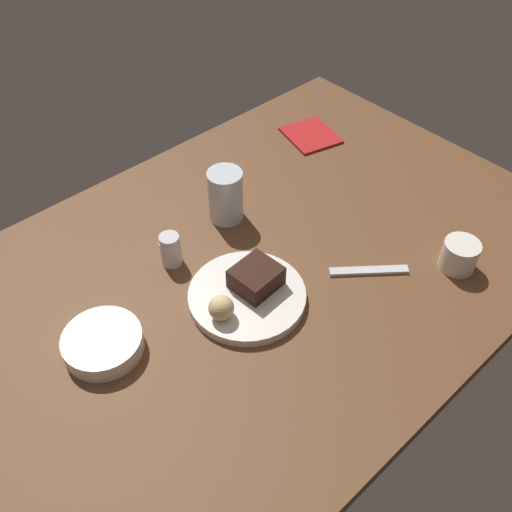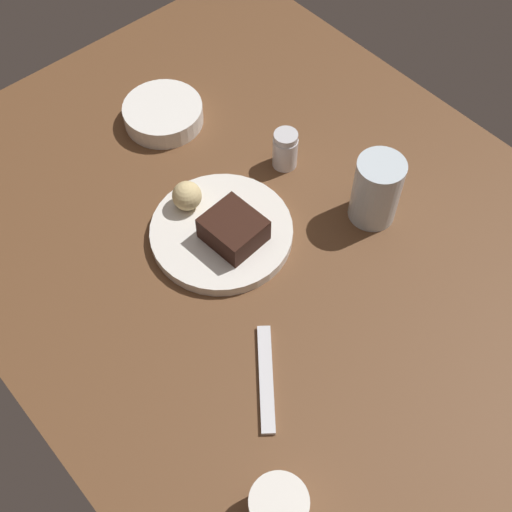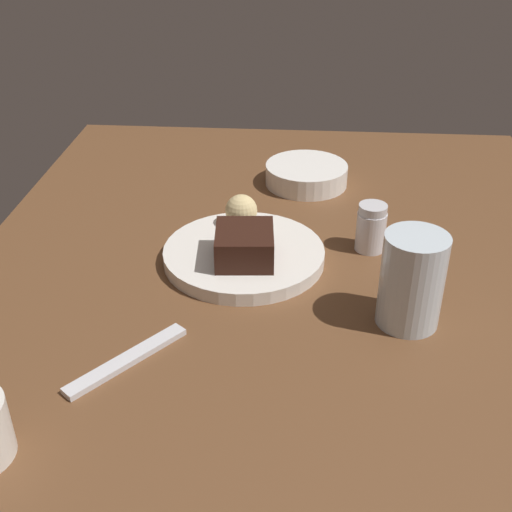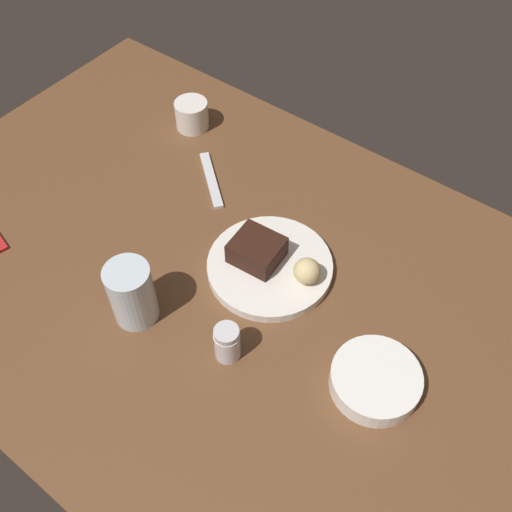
{
  "view_description": "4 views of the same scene",
  "coord_description": "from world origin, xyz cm",
  "views": [
    {
      "loc": [
        -54.07,
        -56.55,
        83.06
      ],
      "look_at": [
        -4.0,
        -1.65,
        7.48
      ],
      "focal_mm": 40.4,
      "sensor_mm": 36.0,
      "label": 1
    },
    {
      "loc": [
        37.23,
        -40.03,
        84.19
      ],
      "look_at": [
        -2.5,
        -4.99,
        5.01
      ],
      "focal_mm": 46.56,
      "sensor_mm": 36.0,
      "label": 2
    },
    {
      "loc": [
        64.34,
        1.67,
        48.4
      ],
      "look_at": [
        -4.58,
        -3.51,
        6.86
      ],
      "focal_mm": 45.9,
      "sensor_mm": 36.0,
      "label": 3
    },
    {
      "loc": [
        -43.75,
        43.67,
        83.51
      ],
      "look_at": [
        -7.31,
        -4.8,
        5.68
      ],
      "focal_mm": 41.15,
      "sensor_mm": 36.0,
      "label": 4
    }
  ],
  "objects": [
    {
      "name": "side_bowl",
      "position": [
        -34.67,
        2.51,
        4.69
      ],
      "size": [
        13.38,
        13.38,
        3.37
      ],
      "primitive_type": "cylinder",
      "color": "white",
      "rests_on": "dining_table"
    },
    {
      "name": "coffee_cup",
      "position": [
        25.41,
        -26.23,
        5.98
      ],
      "size": [
        6.81,
        6.81,
        5.97
      ],
      "primitive_type": "cylinder",
      "color": "silver",
      "rests_on": "dining_table"
    },
    {
      "name": "dining_table",
      "position": [
        0.0,
        0.0,
        1.5
      ],
      "size": [
        120.0,
        84.0,
        3.0
      ],
      "primitive_type": "cube",
      "color": "brown",
      "rests_on": "ground"
    },
    {
      "name": "dessert_spoon",
      "position": [
        11.92,
        -15.97,
        3.35
      ],
      "size": [
        12.73,
        10.92,
        0.7
      ],
      "primitive_type": "cube",
      "rotation": [
        0.0,
        0.0,
        2.45
      ],
      "color": "silver",
      "rests_on": "dining_table"
    },
    {
      "name": "salt_shaker",
      "position": [
        -14.04,
        11.34,
        6.3
      ],
      "size": [
        4.03,
        4.03,
        6.7
      ],
      "color": "silver",
      "rests_on": "dining_table"
    },
    {
      "name": "dessert_plate",
      "position": [
        -9.71,
        -5.5,
        3.9
      ],
      "size": [
        21.34,
        21.34,
        1.8
      ],
      "primitive_type": "cylinder",
      "color": "white",
      "rests_on": "dining_table"
    },
    {
      "name": "bread_roll",
      "position": [
        -16.42,
        -6.46,
        7.04
      ],
      "size": [
        4.47,
        4.47,
        4.47
      ],
      "primitive_type": "sphere",
      "color": "#DBC184",
      "rests_on": "dessert_plate"
    },
    {
      "name": "water_glass",
      "position": [
        2.27,
        14.41,
        8.6
      ],
      "size": [
        7.19,
        7.19,
        11.21
      ],
      "primitive_type": "cylinder",
      "color": "silver",
      "rests_on": "dining_table"
    },
    {
      "name": "chocolate_cake_slice",
      "position": [
        -7.2,
        -5.17,
        6.86
      ],
      "size": [
        8.57,
        7.92,
        4.12
      ],
      "primitive_type": "cube",
      "rotation": [
        0.0,
        0.0,
        3.22
      ],
      "color": "black",
      "rests_on": "dessert_plate"
    }
  ]
}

